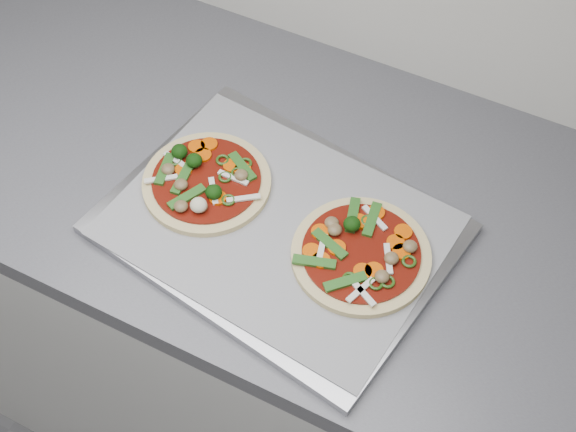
% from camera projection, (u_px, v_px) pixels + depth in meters
% --- Properties ---
extents(base_cabinet, '(3.60, 0.60, 0.86)m').
position_uv_depth(base_cabinet, '(346.00, 360.00, 1.53)').
color(base_cabinet, silver).
rests_on(base_cabinet, ground).
extents(countertop, '(3.60, 0.60, 0.04)m').
position_uv_depth(countertop, '(364.00, 224.00, 1.16)').
color(countertop, slate).
rests_on(countertop, base_cabinet).
extents(baking_tray, '(0.51, 0.41, 0.02)m').
position_uv_depth(baking_tray, '(278.00, 229.00, 1.12)').
color(baking_tray, '#97979D').
rests_on(baking_tray, countertop).
extents(parchment, '(0.47, 0.37, 0.00)m').
position_uv_depth(parchment, '(278.00, 225.00, 1.12)').
color(parchment, gray).
rests_on(parchment, baking_tray).
extents(pizza_left, '(0.22, 0.22, 0.03)m').
position_uv_depth(pizza_left, '(205.00, 181.00, 1.15)').
color(pizza_left, tan).
rests_on(pizza_left, parchment).
extents(pizza_right, '(0.26, 0.26, 0.03)m').
position_uv_depth(pizza_right, '(361.00, 253.00, 1.08)').
color(pizza_right, tan).
rests_on(pizza_right, parchment).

